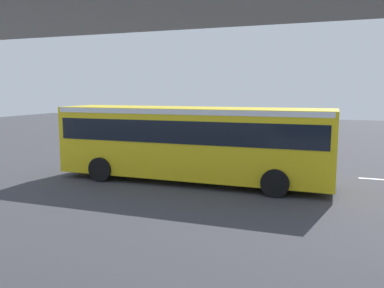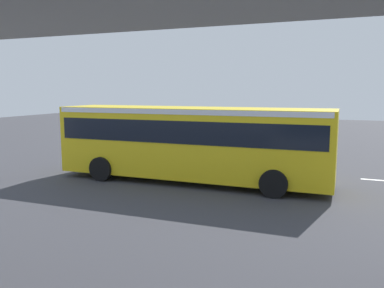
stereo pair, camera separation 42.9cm
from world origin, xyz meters
TOP-DOWN VIEW (x-y plane):
  - ground at (0.00, 0.00)m, footprint 80.00×80.00m
  - city_bus at (-0.25, 0.33)m, footprint 11.54×2.85m
  - lane_dash_leftmost at (-8.00, -2.85)m, footprint 2.00×0.20m
  - lane_dash_left at (-4.00, -2.85)m, footprint 2.00×0.20m
  - lane_dash_centre at (0.00, -2.85)m, footprint 2.00×0.20m
  - lane_dash_right at (4.00, -2.85)m, footprint 2.00×0.20m
  - lane_dash_rightmost at (8.00, -2.85)m, footprint 2.00×0.20m

SIDE VIEW (x-z plane):
  - ground at x=0.00m, z-range 0.00..0.00m
  - lane_dash_leftmost at x=-8.00m, z-range 0.00..0.01m
  - lane_dash_left at x=-4.00m, z-range 0.00..0.01m
  - lane_dash_centre at x=0.00m, z-range 0.00..0.01m
  - lane_dash_right at x=4.00m, z-range 0.00..0.01m
  - lane_dash_rightmost at x=8.00m, z-range 0.00..0.01m
  - city_bus at x=-0.25m, z-range 0.31..3.46m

